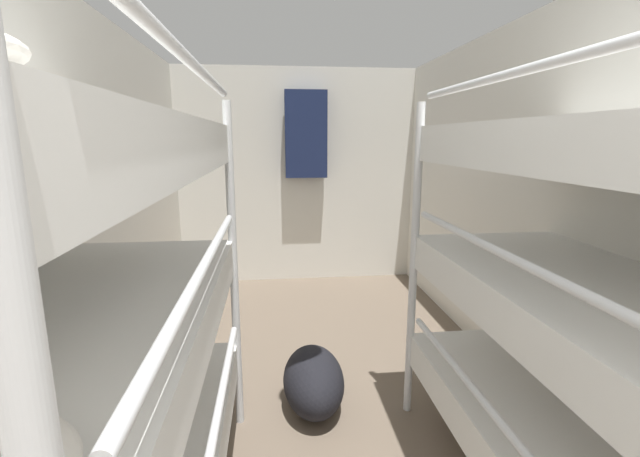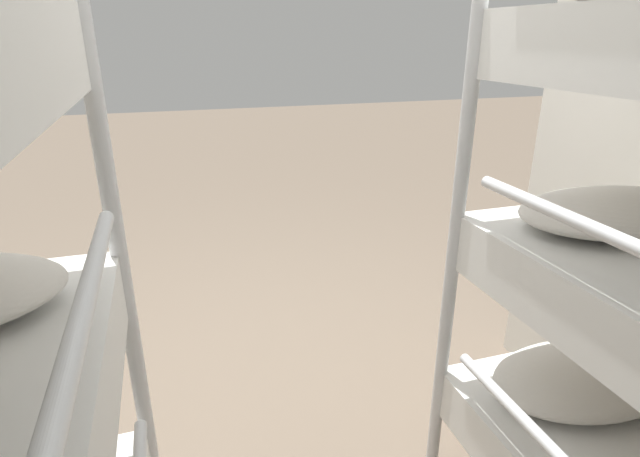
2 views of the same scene
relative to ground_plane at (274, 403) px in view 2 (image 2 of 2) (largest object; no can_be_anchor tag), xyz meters
The scene contains 1 object.
ground_plane is the anchor object (origin of this frame).
Camera 2 is at (0.35, 1.83, 1.58)m, focal length 28.00 mm.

